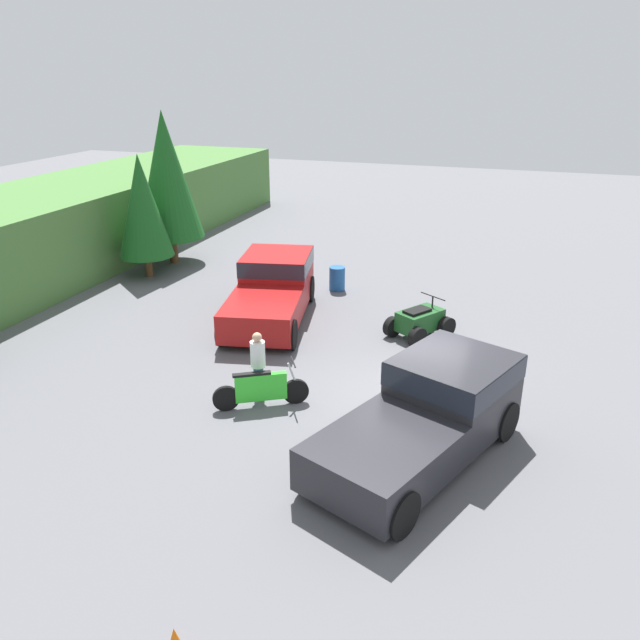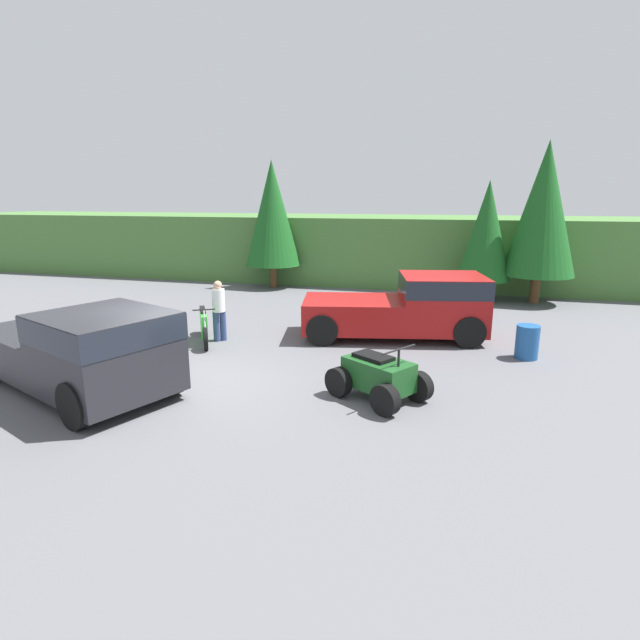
% 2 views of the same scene
% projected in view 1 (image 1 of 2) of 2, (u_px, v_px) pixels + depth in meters
% --- Properties ---
extents(ground_plane, '(80.00, 80.00, 0.00)m').
position_uv_depth(ground_plane, '(409.00, 404.00, 15.29)').
color(ground_plane, '#5B5B60').
extents(tree_mid_left, '(2.08, 2.08, 4.73)m').
position_uv_depth(tree_mid_left, '(142.00, 206.00, 23.61)').
color(tree_mid_left, brown).
rests_on(tree_mid_left, ground_plane).
extents(tree_mid_right, '(2.71, 2.71, 6.16)m').
position_uv_depth(tree_mid_right, '(167.00, 176.00, 25.08)').
color(tree_mid_right, brown).
rests_on(tree_mid_right, ground_plane).
extents(pickup_truck_red, '(5.60, 3.29, 1.87)m').
position_uv_depth(pickup_truck_red, '(272.00, 287.00, 20.41)').
color(pickup_truck_red, maroon).
rests_on(pickup_truck_red, ground_plane).
extents(pickup_truck_second, '(5.69, 4.02, 1.87)m').
position_uv_depth(pickup_truck_second, '(431.00, 410.00, 13.06)').
color(pickup_truck_second, '#232328').
rests_on(pickup_truck_second, ground_plane).
extents(dirt_bike, '(1.31, 2.06, 1.14)m').
position_uv_depth(dirt_bike, '(261.00, 389.00, 15.00)').
color(dirt_bike, black).
rests_on(dirt_bike, ground_plane).
extents(quad_atv, '(2.28, 2.09, 1.21)m').
position_uv_depth(quad_atv, '(420.00, 322.00, 18.96)').
color(quad_atv, black).
rests_on(quad_atv, ground_plane).
extents(rider_person, '(0.52, 0.52, 1.77)m').
position_uv_depth(rider_person, '(258.00, 363.00, 15.22)').
color(rider_person, navy).
rests_on(rider_person, ground_plane).
extents(steel_barrel, '(0.58, 0.58, 0.88)m').
position_uv_depth(steel_barrel, '(337.00, 279.00, 22.98)').
color(steel_barrel, '#1E5193').
rests_on(steel_barrel, ground_plane).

